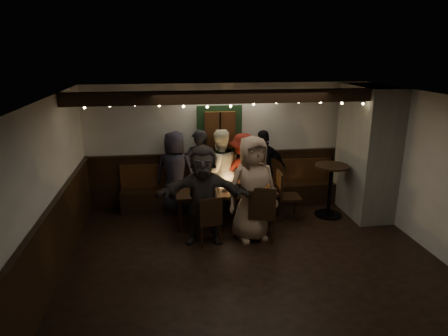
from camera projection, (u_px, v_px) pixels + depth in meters
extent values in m
cube|color=black|center=(251.00, 256.00, 6.57)|extent=(6.00, 5.00, 0.01)
cube|color=black|center=(255.00, 97.00, 5.82)|extent=(6.00, 5.00, 0.01)
cube|color=beige|center=(228.00, 144.00, 8.57)|extent=(6.00, 0.01, 2.60)
cube|color=beige|center=(50.00, 191.00, 5.78)|extent=(0.01, 5.00, 2.60)
cube|color=beige|center=(431.00, 173.00, 6.60)|extent=(0.01, 5.00, 2.60)
cube|color=black|center=(228.00, 178.00, 8.75)|extent=(6.00, 0.05, 1.10)
cube|color=black|center=(58.00, 237.00, 6.00)|extent=(0.05, 5.00, 1.10)
cube|color=slate|center=(367.00, 152.00, 7.97)|extent=(0.70, 1.40, 2.60)
cube|color=black|center=(230.00, 196.00, 8.61)|extent=(4.60, 0.45, 0.45)
cube|color=#3F1C0D|center=(229.00, 172.00, 8.65)|extent=(4.60, 0.06, 0.50)
cube|color=#173319|center=(219.00, 129.00, 8.38)|extent=(0.95, 0.04, 1.00)
cube|color=#3F1C0D|center=(220.00, 130.00, 8.32)|extent=(0.64, 0.12, 0.76)
cube|color=black|center=(242.00, 97.00, 6.80)|extent=(6.00, 0.16, 0.22)
sphere|color=#FFE599|center=(85.00, 108.00, 6.46)|extent=(0.04, 0.04, 0.04)
sphere|color=#FFE599|center=(110.00, 106.00, 6.51)|extent=(0.04, 0.04, 0.04)
sphere|color=#FFE599|center=(135.00, 105.00, 6.56)|extent=(0.04, 0.04, 0.04)
sphere|color=#FFE599|center=(159.00, 105.00, 6.62)|extent=(0.04, 0.04, 0.04)
sphere|color=#FFE599|center=(184.00, 106.00, 6.68)|extent=(0.04, 0.04, 0.04)
sphere|color=#FFE599|center=(207.00, 107.00, 6.74)|extent=(0.04, 0.04, 0.04)
sphere|color=#FFE599|center=(231.00, 106.00, 6.80)|extent=(0.04, 0.04, 0.04)
sphere|color=#FFE599|center=(254.00, 104.00, 6.84)|extent=(0.04, 0.04, 0.04)
sphere|color=#FFE599|center=(276.00, 102.00, 6.89)|extent=(0.04, 0.04, 0.04)
sphere|color=#FFE599|center=(299.00, 102.00, 6.94)|extent=(0.04, 0.04, 0.04)
sphere|color=#FFE599|center=(320.00, 102.00, 7.00)|extent=(0.04, 0.04, 0.04)
sphere|color=#FFE599|center=(342.00, 103.00, 7.06)|extent=(0.04, 0.04, 0.04)
sphere|color=#FFE599|center=(363.00, 104.00, 7.12)|extent=(0.04, 0.04, 0.04)
sphere|color=#FFE599|center=(384.00, 103.00, 7.18)|extent=(0.04, 0.04, 0.04)
cube|color=black|center=(225.00, 191.00, 7.67)|extent=(1.90, 0.81, 0.05)
cylinder|color=black|center=(181.00, 217.00, 7.34)|extent=(0.06, 0.06, 0.62)
cylinder|color=black|center=(180.00, 203.00, 7.97)|extent=(0.06, 0.06, 0.62)
cylinder|color=black|center=(274.00, 211.00, 7.57)|extent=(0.06, 0.06, 0.62)
cylinder|color=black|center=(265.00, 199.00, 8.21)|extent=(0.06, 0.06, 0.62)
cylinder|color=#BF7226|center=(191.00, 186.00, 7.65)|extent=(0.06, 0.06, 0.13)
cylinder|color=#BF7226|center=(206.00, 190.00, 7.47)|extent=(0.06, 0.06, 0.13)
cylinder|color=silver|center=(219.00, 185.00, 7.72)|extent=(0.06, 0.06, 0.13)
cylinder|color=#BF7226|center=(234.00, 188.00, 7.57)|extent=(0.06, 0.06, 0.13)
cylinder|color=silver|center=(249.00, 182.00, 7.87)|extent=(0.06, 0.06, 0.13)
cylinder|color=#BF7226|center=(267.00, 187.00, 7.62)|extent=(0.06, 0.06, 0.13)
cylinder|color=white|center=(199.00, 195.00, 7.34)|extent=(0.24, 0.24, 0.01)
cube|color=#B2B2B7|center=(226.00, 189.00, 7.62)|extent=(0.14, 0.09, 0.05)
cylinder|color=#990C0C|center=(224.00, 187.00, 7.60)|extent=(0.03, 0.03, 0.14)
cylinder|color=gold|center=(227.00, 187.00, 7.61)|extent=(0.03, 0.03, 0.14)
cylinder|color=silver|center=(235.00, 186.00, 7.73)|extent=(0.05, 0.05, 0.07)
sphere|color=#FFB24C|center=(235.00, 184.00, 7.71)|extent=(0.03, 0.03, 0.03)
cube|color=black|center=(208.00, 221.00, 6.92)|extent=(0.47, 0.47, 0.04)
cube|color=black|center=(211.00, 212.00, 6.68)|extent=(0.40, 0.12, 0.46)
cylinder|color=black|center=(214.00, 227.00, 7.18)|extent=(0.03, 0.03, 0.39)
cylinder|color=black|center=(220.00, 235.00, 6.88)|extent=(0.03, 0.03, 0.39)
cylinder|color=black|center=(197.00, 230.00, 7.07)|extent=(0.03, 0.03, 0.39)
cylinder|color=black|center=(202.00, 238.00, 6.78)|extent=(0.03, 0.03, 0.39)
cube|color=black|center=(262.00, 214.00, 7.03)|extent=(0.58, 0.58, 0.04)
cube|color=black|center=(262.00, 203.00, 6.75)|extent=(0.46, 0.18, 0.54)
cylinder|color=black|center=(273.00, 223.00, 7.26)|extent=(0.04, 0.04, 0.46)
cylinder|color=black|center=(272.00, 232.00, 6.90)|extent=(0.04, 0.04, 0.46)
cylinder|color=black|center=(252.00, 222.00, 7.31)|extent=(0.04, 0.04, 0.46)
cylinder|color=black|center=(251.00, 231.00, 6.95)|extent=(0.04, 0.04, 0.46)
cube|color=black|center=(289.00, 197.00, 7.92)|extent=(0.46, 0.46, 0.04)
cube|color=black|center=(279.00, 184.00, 7.83)|extent=(0.07, 0.44, 0.50)
cylinder|color=black|center=(299.00, 211.00, 7.83)|extent=(0.04, 0.04, 0.43)
cylinder|color=black|center=(281.00, 212.00, 7.81)|extent=(0.04, 0.04, 0.43)
cylinder|color=black|center=(295.00, 204.00, 8.17)|extent=(0.04, 0.04, 0.43)
cylinder|color=black|center=(278.00, 205.00, 8.14)|extent=(0.04, 0.04, 0.43)
cylinder|color=black|center=(328.00, 214.00, 8.18)|extent=(0.55, 0.55, 0.03)
cylinder|color=black|center=(330.00, 191.00, 8.03)|extent=(0.07, 0.07, 1.05)
cylinder|color=black|center=(332.00, 166.00, 7.88)|extent=(0.67, 0.67, 0.04)
imported|color=#211E2B|center=(175.00, 172.00, 8.16)|extent=(0.95, 0.76, 1.70)
imported|color=black|center=(200.00, 170.00, 8.26)|extent=(0.66, 0.46, 1.72)
imported|color=beige|center=(219.00, 171.00, 8.21)|extent=(1.00, 0.88, 1.73)
imported|color=#5C140D|center=(243.00, 172.00, 8.28)|extent=(1.08, 0.65, 1.63)
imported|color=black|center=(263.00, 169.00, 8.40)|extent=(1.01, 0.49, 1.67)
imported|color=#302A26|center=(204.00, 195.00, 6.83)|extent=(1.67, 0.71, 1.75)
imported|color=tan|center=(252.00, 189.00, 6.93)|extent=(1.02, 0.77, 1.88)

